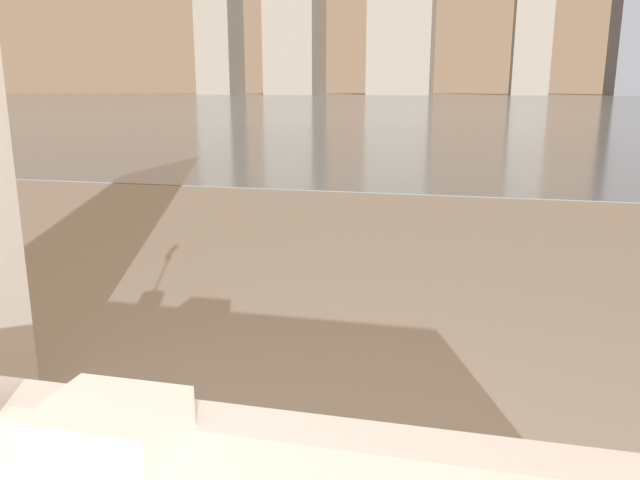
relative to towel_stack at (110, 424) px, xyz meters
name	(u,v)px	position (x,y,z in m)	size (l,w,h in m)	color
towel_stack	(110,424)	(0.00, 0.00, 0.00)	(0.24, 0.20, 0.08)	white
harbor_water	(467,101)	(0.16, 61.16, -0.59)	(180.00, 110.00, 0.01)	slate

